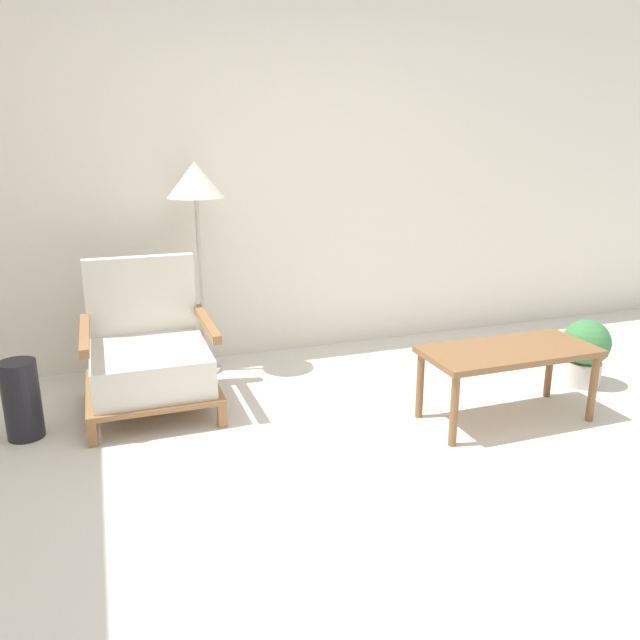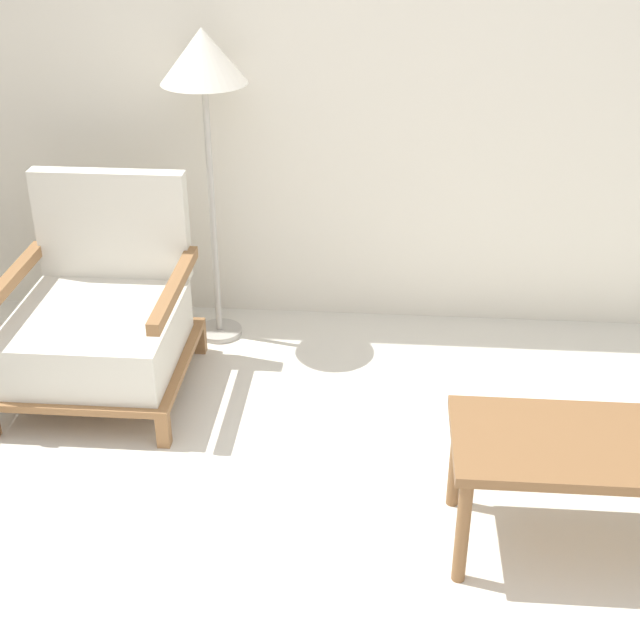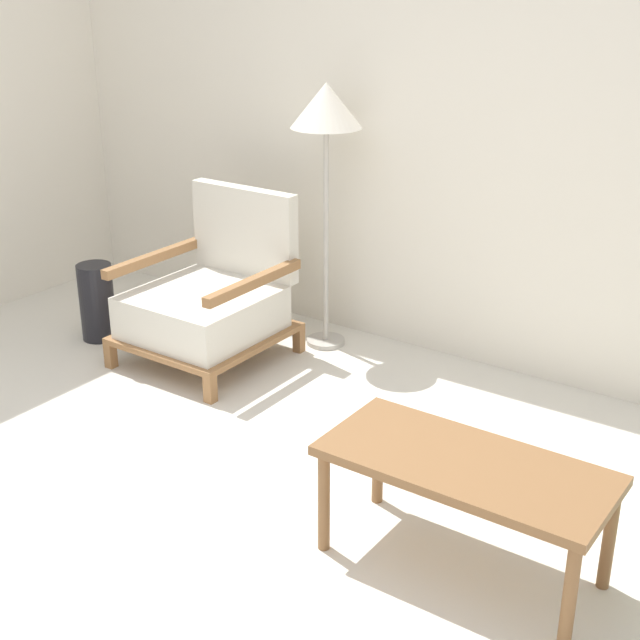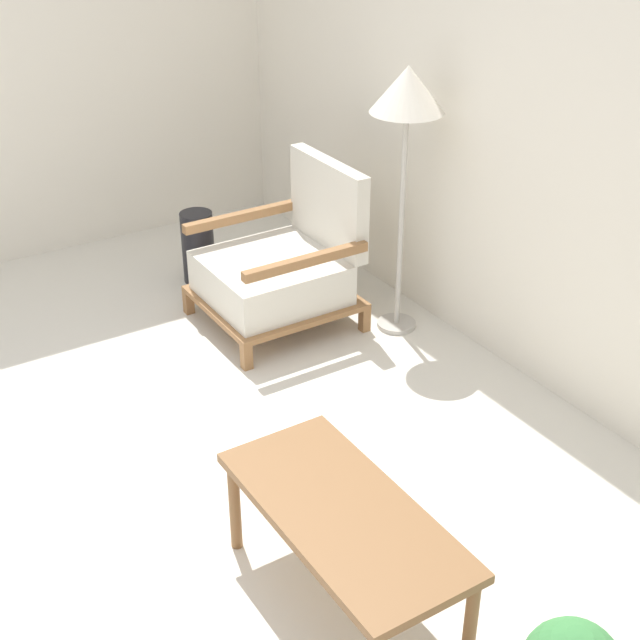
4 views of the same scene
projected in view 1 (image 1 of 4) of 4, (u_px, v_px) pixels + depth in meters
The scene contains 7 objects.
ground_plane at pixel (421, 504), 2.77m from camera, with size 14.00×14.00×0.00m, color silver.
wall_back at pixel (277, 169), 4.43m from camera, with size 8.00×0.06×2.70m.
armchair at pixel (149, 356), 3.68m from camera, with size 0.74×0.77×0.87m.
floor_lamp at pixel (196, 190), 4.00m from camera, with size 0.37×0.37×1.42m.
coffee_table at pixel (509, 357), 3.51m from camera, with size 0.98×0.45×0.43m.
vase at pixel (22, 400), 3.34m from camera, with size 0.19×0.19×0.43m, color black.
potted_plant at pixel (585, 350), 4.04m from camera, with size 0.30×0.30×0.44m.
Camera 1 is at (-1.24, -2.14, 1.57)m, focal length 35.00 mm.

